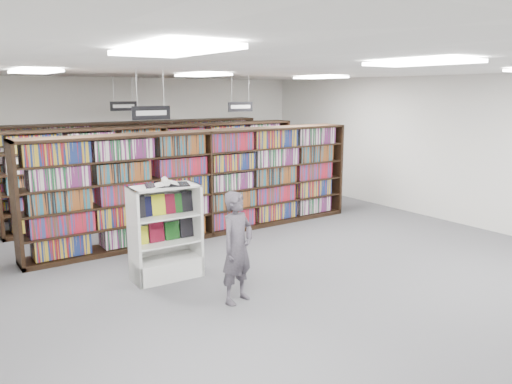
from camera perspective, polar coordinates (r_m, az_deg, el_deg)
floor at (r=8.62m, az=0.79°, el=-7.89°), size 12.00×12.00×0.00m
ceiling at (r=8.14m, az=0.86°, el=13.89°), size 10.00×12.00×0.10m
wall_back at (r=13.53m, az=-14.16°, el=5.77°), size 10.00×0.10×3.20m
wall_right at (r=11.83m, az=21.03°, el=4.60°), size 0.10×12.00×3.20m
bookshelf_row_near at (r=9.99m, az=-5.85°, el=0.99°), size 7.00×0.60×2.10m
bookshelf_row_mid at (r=11.76m, az=-10.57°, el=2.42°), size 7.00×0.60×2.10m
bookshelf_row_far at (r=13.32m, az=-13.58°, el=3.33°), size 7.00×0.60×2.10m
aisle_sign_left at (r=8.28m, az=-11.88°, el=8.98°), size 0.65×0.02×0.80m
aisle_sign_right at (r=11.46m, az=-1.79°, el=9.82°), size 0.65×0.02×0.80m
aisle_sign_center at (r=12.37m, az=-14.90°, el=9.57°), size 0.65×0.02×0.80m
troffer_front_left at (r=4.02m, az=-9.57°, el=15.73°), size 0.60×1.20×0.04m
troffer_front_center at (r=5.96m, az=18.38°, el=13.86°), size 0.60×1.20×0.04m
troffer_back_left at (r=8.80m, az=-23.95°, el=12.50°), size 0.60×1.20×0.04m
troffer_back_center at (r=9.83m, az=-6.11°, el=13.17°), size 0.60×1.20×0.04m
troffer_back_right at (r=11.58m, az=7.38°, el=12.86°), size 0.60×1.20×0.04m
endcap_display at (r=7.89m, az=-10.33°, el=-6.15°), size 1.06×0.56×1.46m
open_book at (r=7.63m, az=-10.20°, el=0.98°), size 0.74×0.56×0.13m
shopper at (r=6.80m, az=-2.15°, el=-6.36°), size 0.65×0.52×1.54m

